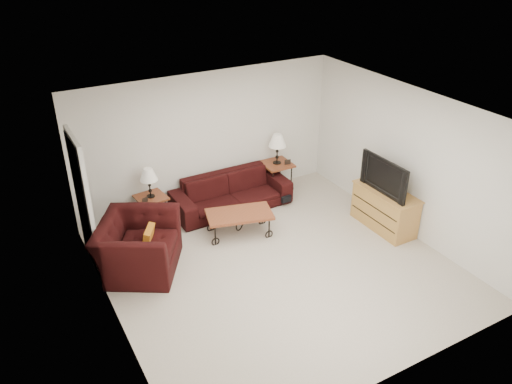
{
  "coord_description": "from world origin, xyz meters",
  "views": [
    {
      "loc": [
        -3.44,
        -5.45,
        4.76
      ],
      "look_at": [
        0.0,
        0.7,
        1.0
      ],
      "focal_mm": 35.63,
      "sensor_mm": 36.0,
      "label": 1
    }
  ],
  "objects_px": {
    "tv_stand": "(385,209)",
    "armchair": "(138,246)",
    "sofa": "(231,192)",
    "lamp_left": "(149,183)",
    "side_table_right": "(277,177)",
    "side_table_left": "(152,210)",
    "coffee_table": "(240,223)",
    "television": "(388,175)",
    "backpack": "(283,195)",
    "lamp_right": "(277,149)"
  },
  "relations": [
    {
      "from": "lamp_left",
      "to": "armchair",
      "type": "distance_m",
      "value": 1.39
    },
    {
      "from": "lamp_right",
      "to": "coffee_table",
      "type": "bearing_deg",
      "value": -142.51
    },
    {
      "from": "side_table_left",
      "to": "armchair",
      "type": "relative_size",
      "value": 0.42
    },
    {
      "from": "lamp_left",
      "to": "side_table_right",
      "type": "bearing_deg",
      "value": 0.0
    },
    {
      "from": "side_table_right",
      "to": "television",
      "type": "xyz_separation_m",
      "value": [
        0.9,
        -2.09,
        0.72
      ]
    },
    {
      "from": "lamp_left",
      "to": "sofa",
      "type": "bearing_deg",
      "value": -6.98
    },
    {
      "from": "television",
      "to": "sofa",
      "type": "bearing_deg",
      "value": -133.67
    },
    {
      "from": "coffee_table",
      "to": "armchair",
      "type": "relative_size",
      "value": 0.86
    },
    {
      "from": "side_table_right",
      "to": "lamp_left",
      "type": "bearing_deg",
      "value": 180.0
    },
    {
      "from": "side_table_left",
      "to": "side_table_right",
      "type": "bearing_deg",
      "value": 0.0
    },
    {
      "from": "side_table_right",
      "to": "lamp_left",
      "type": "relative_size",
      "value": 1.11
    },
    {
      "from": "side_table_right",
      "to": "lamp_left",
      "type": "xyz_separation_m",
      "value": [
        -2.57,
        0.0,
        0.51
      ]
    },
    {
      "from": "armchair",
      "to": "backpack",
      "type": "height_order",
      "value": "armchair"
    },
    {
      "from": "side_table_left",
      "to": "coffee_table",
      "type": "relative_size",
      "value": 0.49
    },
    {
      "from": "lamp_right",
      "to": "television",
      "type": "relative_size",
      "value": 0.57
    },
    {
      "from": "side_table_left",
      "to": "armchair",
      "type": "height_order",
      "value": "armchair"
    },
    {
      "from": "lamp_left",
      "to": "coffee_table",
      "type": "height_order",
      "value": "lamp_left"
    },
    {
      "from": "lamp_left",
      "to": "side_table_left",
      "type": "bearing_deg",
      "value": 0.0
    },
    {
      "from": "lamp_right",
      "to": "backpack",
      "type": "bearing_deg",
      "value": -108.07
    },
    {
      "from": "tv_stand",
      "to": "backpack",
      "type": "height_order",
      "value": "tv_stand"
    },
    {
      "from": "sofa",
      "to": "armchair",
      "type": "relative_size",
      "value": 1.73
    },
    {
      "from": "coffee_table",
      "to": "armchair",
      "type": "xyz_separation_m",
      "value": [
        -1.8,
        -0.12,
        0.21
      ]
    },
    {
      "from": "backpack",
      "to": "side_table_left",
      "type": "bearing_deg",
      "value": 157.64
    },
    {
      "from": "armchair",
      "to": "lamp_left",
      "type": "bearing_deg",
      "value": 3.63
    },
    {
      "from": "lamp_left",
      "to": "television",
      "type": "xyz_separation_m",
      "value": [
        3.47,
        -2.09,
        0.21
      ]
    },
    {
      "from": "tv_stand",
      "to": "television",
      "type": "bearing_deg",
      "value": 180.0
    },
    {
      "from": "side_table_left",
      "to": "lamp_left",
      "type": "relative_size",
      "value": 1.0
    },
    {
      "from": "lamp_right",
      "to": "television",
      "type": "height_order",
      "value": "television"
    },
    {
      "from": "sofa",
      "to": "lamp_left",
      "type": "xyz_separation_m",
      "value": [
        -1.47,
        0.18,
        0.49
      ]
    },
    {
      "from": "side_table_left",
      "to": "tv_stand",
      "type": "relative_size",
      "value": 0.45
    },
    {
      "from": "armchair",
      "to": "tv_stand",
      "type": "distance_m",
      "value": 4.2
    },
    {
      "from": "tv_stand",
      "to": "coffee_table",
      "type": "bearing_deg",
      "value": 156.05
    },
    {
      "from": "coffee_table",
      "to": "backpack",
      "type": "relative_size",
      "value": 2.87
    },
    {
      "from": "side_table_left",
      "to": "armchair",
      "type": "distance_m",
      "value": 1.34
    },
    {
      "from": "sofa",
      "to": "side_table_right",
      "type": "relative_size",
      "value": 3.66
    },
    {
      "from": "armchair",
      "to": "tv_stand",
      "type": "height_order",
      "value": "armchair"
    },
    {
      "from": "sofa",
      "to": "television",
      "type": "relative_size",
      "value": 2.07
    },
    {
      "from": "coffee_table",
      "to": "side_table_right",
      "type": "bearing_deg",
      "value": 37.49
    },
    {
      "from": "lamp_left",
      "to": "armchair",
      "type": "relative_size",
      "value": 0.42
    },
    {
      "from": "side_table_right",
      "to": "armchair",
      "type": "xyz_separation_m",
      "value": [
        -3.18,
        -1.18,
        0.11
      ]
    },
    {
      "from": "side_table_left",
      "to": "television",
      "type": "bearing_deg",
      "value": -31.05
    },
    {
      "from": "tv_stand",
      "to": "armchair",
      "type": "bearing_deg",
      "value": 167.58
    },
    {
      "from": "armchair",
      "to": "side_table_right",
      "type": "bearing_deg",
      "value": -38.47
    },
    {
      "from": "coffee_table",
      "to": "backpack",
      "type": "xyz_separation_m",
      "value": [
        1.21,
        0.52,
        -0.01
      ]
    },
    {
      "from": "sofa",
      "to": "television",
      "type": "height_order",
      "value": "television"
    },
    {
      "from": "lamp_right",
      "to": "armchair",
      "type": "relative_size",
      "value": 0.47
    },
    {
      "from": "lamp_left",
      "to": "lamp_right",
      "type": "xyz_separation_m",
      "value": [
        2.57,
        0.0,
        0.09
      ]
    },
    {
      "from": "sofa",
      "to": "side_table_left",
      "type": "relative_size",
      "value": 4.07
    },
    {
      "from": "lamp_right",
      "to": "coffee_table",
      "type": "distance_m",
      "value": 1.88
    },
    {
      "from": "armchair",
      "to": "television",
      "type": "bearing_deg",
      "value": -71.37
    }
  ]
}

